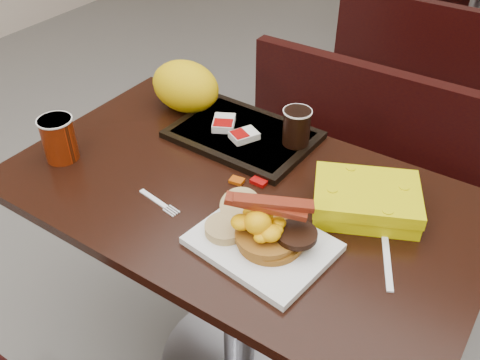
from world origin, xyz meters
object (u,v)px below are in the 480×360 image
Objects in this scene: platter at (262,244)px; coffee_cup_far at (297,127)px; knife at (387,261)px; hashbrown_sleeve_right at (244,135)px; tray at (243,135)px; bench_far_s at (438,61)px; table_far at (474,17)px; coffee_cup_near at (59,139)px; fork at (154,199)px; clamshell at (366,200)px; hashbrown_sleeve_left at (224,123)px; bench_near_n at (341,174)px; pancake_stack at (270,238)px; paper_bag at (185,86)px; table_near at (239,290)px.

platter is 0.40m from coffee_cup_far.
knife is 0.55m from hashbrown_sleeve_right.
bench_far_s is at bearing 87.41° from tray.
table_far is 2.82m from coffee_cup_near.
coffee_cup_far is at bearing 74.34° from fork.
hashbrown_sleeve_right is 0.30× the size of clamshell.
platter is at bearing -72.61° from hashbrown_sleeve_left.
bench_near_n is 3.42× the size of platter.
coffee_cup_far is (-0.38, 0.27, 0.07)m from knife.
pancake_stack is 1.78× the size of hashbrown_sleeve_left.
table_far is at bearing 93.54° from pancake_stack.
coffee_cup_far reaches higher than pancake_stack.
coffee_cup_far is at bearing -0.88° from paper_bag.
fork is at bearing -71.80° from hashbrown_sleeve_right.
platter is 0.31m from fork.
table_far is 2.54m from clamshell.
fork reaches higher than bench_far_s.
tray is 0.43m from clamshell.
clamshell is (0.48, -0.10, 0.00)m from hashbrown_sleeve_left.
clamshell is (0.12, 0.23, 0.00)m from pancake_stack.
knife is 1.70× the size of coffee_cup_far.
fork reaches higher than table_far.
clamshell reaches higher than table_near.
table_near is 0.46m from hashbrown_sleeve_right.
tray is (-0.13, 0.21, 0.38)m from table_near.
bench_near_n is at bearing 51.12° from paper_bag.
hashbrown_sleeve_left is 0.33× the size of clamshell.
coffee_cup_far is at bearing -89.15° from bench_far_s.
tray is at bearing 94.43° from fork.
bench_near_n is at bearing 90.00° from table_near.
table_near is 5.44× the size of paper_bag.
tray is (-0.30, 0.34, -0.02)m from pancake_stack.
fork and knife have the same top height.
fork is (-0.33, -0.02, -0.03)m from pancake_stack.
bench_far_s is at bearing 74.53° from clamshell.
paper_bag reaches higher than coffee_cup_far.
pancake_stack is at bearing -37.47° from table_near.
paper_bag is (-0.36, 0.25, 0.45)m from table_near.
coffee_cup_far is at bearing 14.60° from tray.
coffee_cup_far reaches higher than hashbrown_sleeve_left.
coffee_cup_near is at bearing -103.14° from bench_far_s.
pancake_stack is 0.49m from hashbrown_sleeve_left.
hashbrown_sleeve_left is at bearing 143.74° from clamshell.
knife is at bearing 24.70° from pancake_stack.
bench_far_s is 1.74m from tray.
clamshell is at bearing 15.96° from hashbrown_sleeve_right.
pancake_stack is 0.65m from coffee_cup_near.
paper_bag is at bearing -102.41° from bench_far_s.
pancake_stack reaches higher than tray.
knife is 2.34× the size of hashbrown_sleeve_right.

